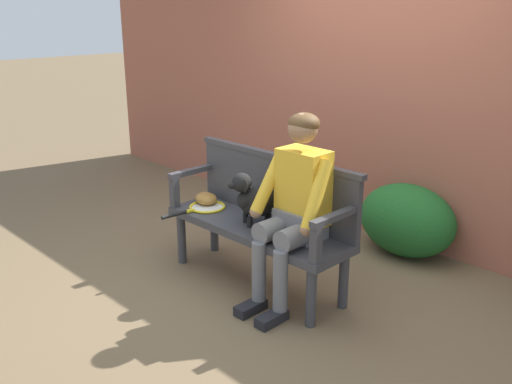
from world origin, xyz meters
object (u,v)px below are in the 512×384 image
dog_on_bench (254,198)px  garden_bench (256,233)px  tennis_racket (204,207)px  person_seated (295,202)px  baseball_glove (206,198)px

dog_on_bench → garden_bench: bearing=13.0°
tennis_racket → dog_on_bench: bearing=5.8°
person_seated → tennis_racket: bearing=-177.1°
person_seated → dog_on_bench: size_ratio=3.38×
person_seated → tennis_racket: person_seated is taller
dog_on_bench → baseball_glove: dog_on_bench is taller
person_seated → baseball_glove: bearing=177.8°
person_seated → tennis_racket: size_ratio=2.36×
garden_bench → tennis_racket: bearing=-174.0°
garden_bench → dog_on_bench: size_ratio=3.83×
dog_on_bench → person_seated: bearing=-0.9°
person_seated → tennis_racket: (-0.91, -0.05, -0.26)m
baseball_glove → person_seated: bearing=19.5°
garden_bench → person_seated: (0.39, -0.01, 0.34)m
garden_bench → tennis_racket: 0.53m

